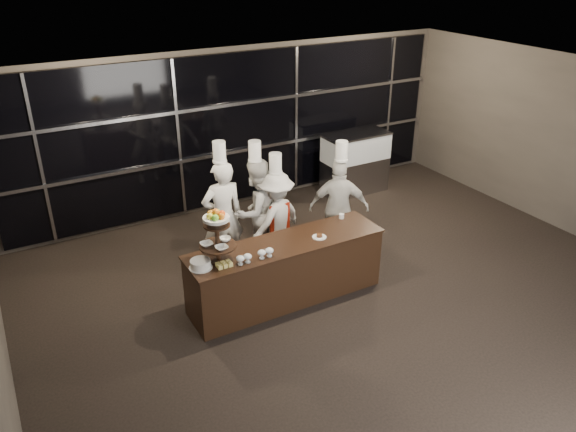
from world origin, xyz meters
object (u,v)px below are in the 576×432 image
layer_cake (200,264)px  display_case (355,160)px  chef_a (223,215)px  chef_c (276,218)px  buffet_counter (286,271)px  chef_b (256,211)px  chef_d (339,207)px  display_stand (217,232)px

layer_cake → display_case: (4.38, 2.75, -0.29)m
chef_a → chef_c: 0.83m
buffet_counter → layer_cake: size_ratio=9.47×
display_case → chef_a: 3.81m
layer_cake → display_case: bearing=32.1°
layer_cake → chef_a: bearing=56.2°
buffet_counter → chef_c: (0.38, 1.00, 0.31)m
chef_b → display_case: bearing=26.5°
layer_cake → chef_d: bearing=16.8°
display_stand → chef_a: bearing=64.4°
display_stand → layer_cake: 0.46m
display_case → chef_c: 3.21m
chef_d → display_case: bearing=48.5°
chef_b → layer_cake: bearing=-138.2°
display_case → chef_c: chef_c is taller
layer_cake → display_case: display_case is taller
display_stand → chef_b: chef_b is taller
display_stand → chef_c: size_ratio=0.41×
display_case → chef_a: size_ratio=0.65×
chef_c → chef_a: bearing=163.1°
chef_c → chef_d: (1.01, -0.25, 0.05)m
layer_cake → chef_b: 1.91m
chef_a → layer_cake: bearing=-123.8°
layer_cake → display_case: 5.18m
chef_a → chef_b: 0.56m
chef_b → chef_c: (0.23, -0.22, -0.08)m
buffet_counter → layer_cake: bearing=-177.7°
display_case → layer_cake: bearing=-147.9°
display_case → chef_d: chef_d is taller
buffet_counter → chef_b: size_ratio=1.42×
layer_cake → chef_d: (2.66, 0.81, -0.14)m
display_stand → display_case: 4.96m
display_case → chef_b: size_ratio=0.68×
buffet_counter → chef_a: bearing=108.1°
chef_c → display_stand: bearing=-144.1°
chef_a → chef_b: bearing=-2.0°
display_case → chef_b: 3.31m
layer_cake → chef_a: (0.86, 1.29, -0.06)m
display_case → chef_a: (-3.51, -1.45, 0.23)m
layer_cake → chef_c: (1.65, 1.05, -0.19)m
display_stand → layer_cake: size_ratio=2.48×
display_stand → display_case: (4.11, 2.70, -0.65)m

